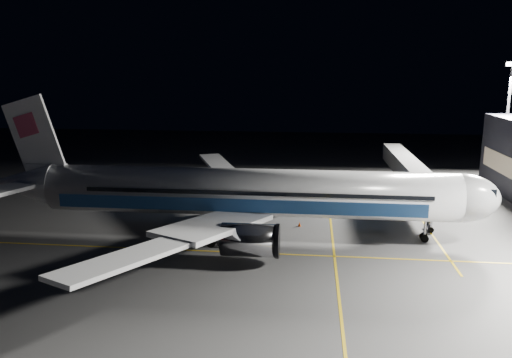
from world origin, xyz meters
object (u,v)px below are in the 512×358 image
object	(u,v)px
safety_cone_c	(233,210)
safety_cone_b	(300,224)
jet_bridge	(410,172)
safety_cone_a	(240,208)
baggage_tug	(189,187)
airliner	(240,193)
floodlight_mast_north	(508,112)

from	to	relation	value
safety_cone_c	safety_cone_b	bearing A→B (deg)	-29.51
jet_bridge	safety_cone_a	size ratio (longest dim) A/B	61.56
safety_cone_b	safety_cone_c	size ratio (longest dim) A/B	1.08
baggage_tug	safety_cone_b	size ratio (longest dim) A/B	5.01
safety_cone_b	safety_cone_c	bearing A→B (deg)	150.49
airliner	safety_cone_b	xyz separation A→B (m)	(7.08, 4.00, -4.87)
floodlight_mast_north	safety_cone_b	world-z (taller)	floodlight_mast_north
airliner	floodlight_mast_north	distance (m)	52.56
airliner	safety_cone_a	world-z (taller)	airliner
safety_cone_b	safety_cone_c	distance (m)	10.77
airliner	jet_bridge	size ratio (longest dim) A/B	1.79
safety_cone_c	airliner	bearing A→B (deg)	-76.14
safety_cone_b	safety_cone_a	bearing A→B (deg)	142.13
airliner	floodlight_mast_north	bearing A→B (deg)	37.91
baggage_tug	safety_cone_a	world-z (taller)	baggage_tug
baggage_tug	safety_cone_c	xyz separation A→B (m)	(8.99, -10.69, -0.53)
airliner	jet_bridge	distance (m)	29.31
airliner	safety_cone_b	world-z (taller)	airliner
floodlight_mast_north	baggage_tug	bearing A→B (deg)	-167.10
airliner	jet_bridge	world-z (taller)	airliner
airliner	safety_cone_a	distance (m)	11.82
baggage_tug	safety_cone_b	world-z (taller)	baggage_tug
jet_bridge	safety_cone_c	distance (m)	27.18
airliner	baggage_tug	world-z (taller)	airliner
floodlight_mast_north	baggage_tug	xyz separation A→B (m)	(-52.36, -11.99, -11.58)
airliner	safety_cone_a	size ratio (longest dim) A/B	110.02
jet_bridge	baggage_tug	size ratio (longest dim) A/B	11.81
floodlight_mast_north	safety_cone_b	xyz separation A→B (m)	(-34.00, -27.99, -12.08)
airliner	safety_cone_b	size ratio (longest dim) A/B	105.79
airliner	floodlight_mast_north	size ratio (longest dim) A/B	2.97
safety_cone_b	baggage_tug	bearing A→B (deg)	138.94
safety_cone_c	safety_cone_a	bearing A→B (deg)	59.11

